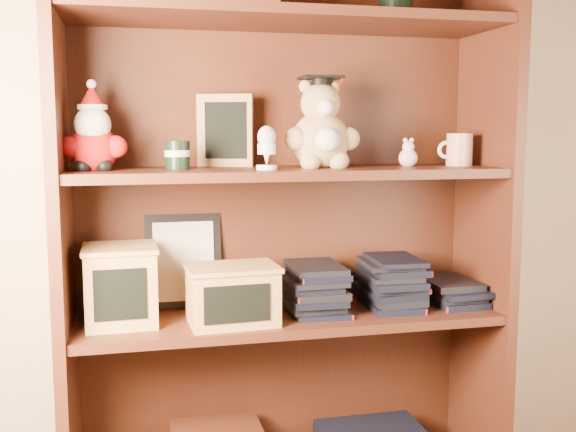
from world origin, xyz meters
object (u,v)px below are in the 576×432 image
object	(u,v)px
grad_teddy_bear	(321,132)
treats_box	(121,285)
teacher_mug	(459,150)
bookcase	(283,228)

from	to	relation	value
grad_teddy_bear	treats_box	xyz separation A→B (m)	(-0.53, 0.01, -0.39)
teacher_mug	treats_box	world-z (taller)	teacher_mug
teacher_mug	bookcase	bearing A→B (deg)	174.23
bookcase	teacher_mug	bearing A→B (deg)	-5.77
bookcase	teacher_mug	world-z (taller)	bookcase
bookcase	grad_teddy_bear	distance (m)	0.29
bookcase	grad_teddy_bear	bearing A→B (deg)	-32.32
grad_teddy_bear	treats_box	world-z (taller)	grad_teddy_bear
treats_box	grad_teddy_bear	bearing A→B (deg)	-0.72
bookcase	grad_teddy_bear	size ratio (longest dim) A/B	6.37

